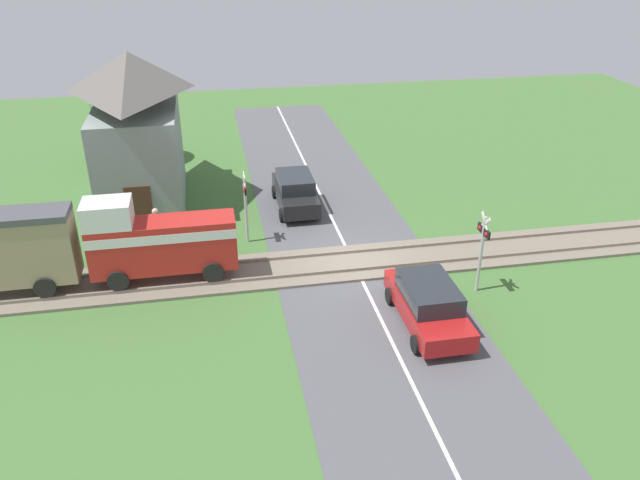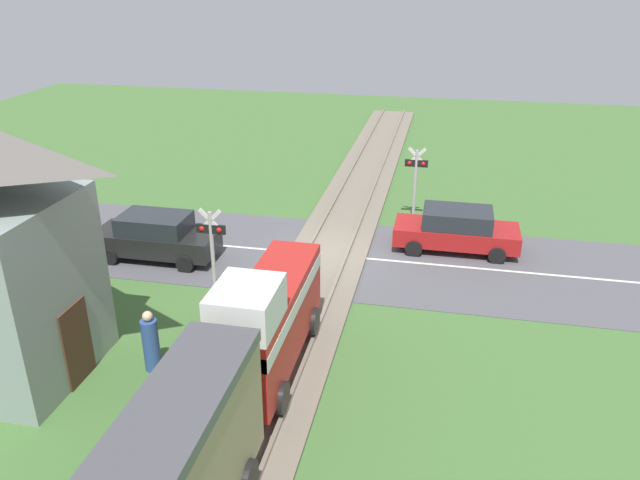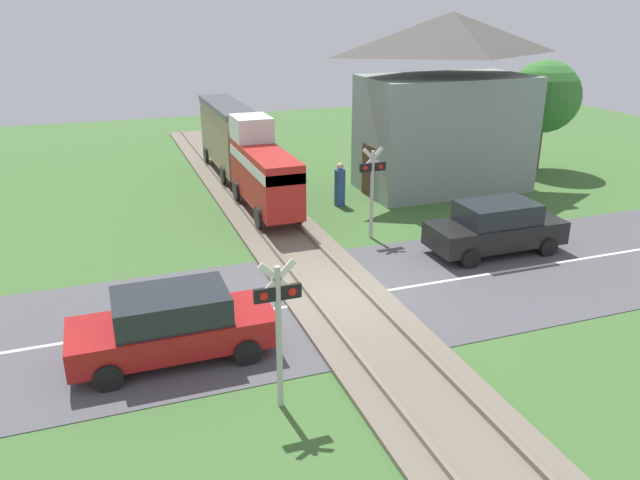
{
  "view_description": "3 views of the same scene",
  "coord_description": "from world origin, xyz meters",
  "px_view_note": "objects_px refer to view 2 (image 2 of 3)",
  "views": [
    {
      "loc": [
        -20.9,
        5.32,
        12.05
      ],
      "look_at": [
        0.0,
        1.36,
        1.2
      ],
      "focal_mm": 35.0,
      "sensor_mm": 36.0,
      "label": 1
    },
    {
      "loc": [
        -3.87,
        19.84,
        9.56
      ],
      "look_at": [
        0.0,
        1.36,
        1.2
      ],
      "focal_mm": 35.0,
      "sensor_mm": 36.0,
      "label": 2
    },
    {
      "loc": [
        -5.51,
        -13.89,
        7.41
      ],
      "look_at": [
        0.0,
        1.36,
        1.2
      ],
      "focal_mm": 35.0,
      "sensor_mm": 36.0,
      "label": 3
    }
  ],
  "objects_px": {
    "train": "(221,400)",
    "pedestrian_by_station": "(151,343)",
    "car_near_crossing": "(456,229)",
    "car_far_side": "(156,236)",
    "crossing_signal_east_approach": "(212,243)",
    "crossing_signal_west_approach": "(416,174)"
  },
  "relations": [
    {
      "from": "crossing_signal_east_approach",
      "to": "pedestrian_by_station",
      "type": "height_order",
      "value": "crossing_signal_east_approach"
    },
    {
      "from": "crossing_signal_east_approach",
      "to": "pedestrian_by_station",
      "type": "xyz_separation_m",
      "value": [
        0.33,
        3.67,
        -1.2
      ]
    },
    {
      "from": "pedestrian_by_station",
      "to": "train",
      "type": "bearing_deg",
      "value": 135.18
    },
    {
      "from": "car_far_side",
      "to": "crossing_signal_west_approach",
      "type": "bearing_deg",
      "value": -147.89
    },
    {
      "from": "train",
      "to": "pedestrian_by_station",
      "type": "xyz_separation_m",
      "value": [
        3.07,
        -3.05,
        -1.09
      ]
    },
    {
      "from": "train",
      "to": "car_far_side",
      "type": "bearing_deg",
      "value": -57.61
    },
    {
      "from": "car_far_side",
      "to": "crossing_signal_east_approach",
      "type": "distance_m",
      "value": 4.16
    },
    {
      "from": "train",
      "to": "crossing_signal_east_approach",
      "type": "relative_size",
      "value": 3.88
    },
    {
      "from": "train",
      "to": "crossing_signal_west_approach",
      "type": "relative_size",
      "value": 3.88
    },
    {
      "from": "crossing_signal_west_approach",
      "to": "pedestrian_by_station",
      "type": "xyz_separation_m",
      "value": [
        5.82,
        11.59,
        -1.2
      ]
    },
    {
      "from": "crossing_signal_west_approach",
      "to": "crossing_signal_east_approach",
      "type": "distance_m",
      "value": 9.64
    },
    {
      "from": "car_far_side",
      "to": "pedestrian_by_station",
      "type": "distance_m",
      "value": 6.79
    },
    {
      "from": "crossing_signal_west_approach",
      "to": "crossing_signal_east_approach",
      "type": "bearing_deg",
      "value": 55.28
    },
    {
      "from": "crossing_signal_west_approach",
      "to": "crossing_signal_east_approach",
      "type": "relative_size",
      "value": 1.0
    },
    {
      "from": "crossing_signal_east_approach",
      "to": "pedestrian_by_station",
      "type": "bearing_deg",
      "value": 84.89
    },
    {
      "from": "train",
      "to": "car_far_side",
      "type": "height_order",
      "value": "train"
    },
    {
      "from": "car_near_crossing",
      "to": "pedestrian_by_station",
      "type": "relative_size",
      "value": 2.61
    },
    {
      "from": "train",
      "to": "crossing_signal_west_approach",
      "type": "height_order",
      "value": "train"
    },
    {
      "from": "pedestrian_by_station",
      "to": "crossing_signal_west_approach",
      "type": "bearing_deg",
      "value": -116.66
    },
    {
      "from": "car_near_crossing",
      "to": "crossing_signal_east_approach",
      "type": "bearing_deg",
      "value": 36.91
    },
    {
      "from": "train",
      "to": "pedestrian_by_station",
      "type": "relative_size",
      "value": 7.05
    },
    {
      "from": "car_near_crossing",
      "to": "car_far_side",
      "type": "bearing_deg",
      "value": 15.61
    }
  ]
}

